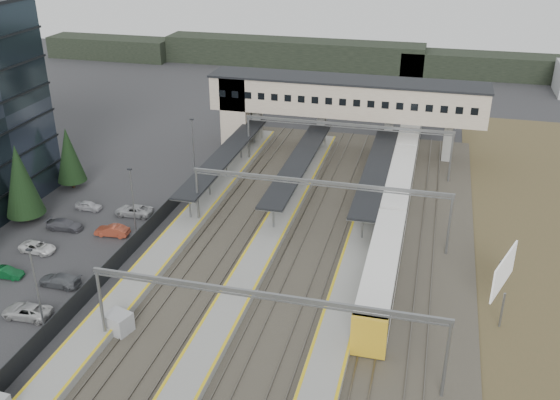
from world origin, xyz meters
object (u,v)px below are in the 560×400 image
(footbridge, at_px, (327,100))
(billboard, at_px, (504,273))
(train, at_px, (399,188))
(relay_cabin_far, at_px, (118,323))

(footbridge, distance_m, billboard, 43.73)
(footbridge, bearing_deg, train, -53.13)
(footbridge, bearing_deg, billboard, -57.98)
(train, bearing_deg, billboard, -62.27)
(footbridge, distance_m, train, 21.30)
(footbridge, relative_size, train, 0.65)
(footbridge, height_order, train, footbridge)
(relay_cabin_far, height_order, footbridge, footbridge)
(relay_cabin_far, relative_size, billboard, 0.41)
(relay_cabin_far, relative_size, train, 0.04)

